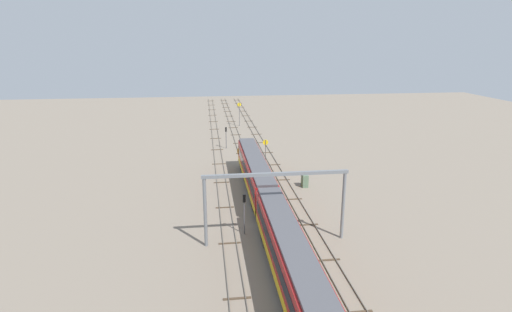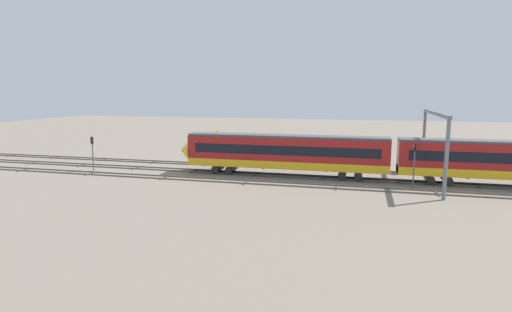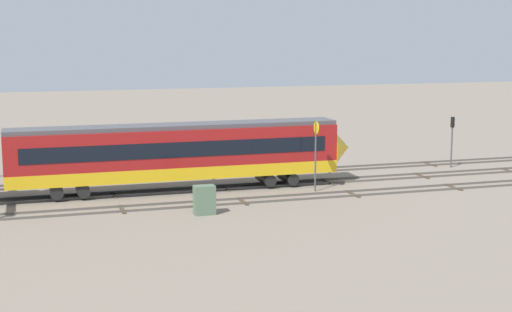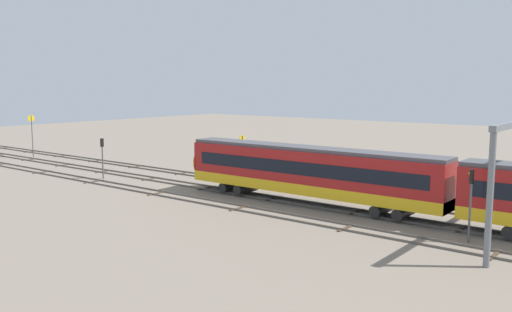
# 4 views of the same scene
# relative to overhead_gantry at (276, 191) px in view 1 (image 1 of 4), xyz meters

# --- Properties ---
(ground_plane) EXTENTS (205.22, 205.22, 0.00)m
(ground_plane) POSITION_rel_overhead_gantry_xyz_m (20.10, 0.18, -5.88)
(ground_plane) COLOR gray
(track_near_foreground) EXTENTS (189.22, 2.40, 0.16)m
(track_near_foreground) POSITION_rel_overhead_gantry_xyz_m (20.10, -4.61, -5.81)
(track_near_foreground) COLOR #59544C
(track_near_foreground) RESTS_ON ground
(track_with_train) EXTENTS (189.22, 2.40, 0.16)m
(track_with_train) POSITION_rel_overhead_gantry_xyz_m (20.10, 0.18, -5.81)
(track_with_train) COLOR #59544C
(track_with_train) RESTS_ON ground
(track_middle) EXTENTS (189.22, 2.40, 0.16)m
(track_middle) POSITION_rel_overhead_gantry_xyz_m (20.10, 4.96, -5.81)
(track_middle) COLOR #59544C
(track_middle) RESTS_ON ground
(overhead_gantry) EXTENTS (0.40, 15.54, 7.94)m
(overhead_gantry) POSITION_rel_overhead_gantry_xyz_m (0.00, 0.00, 0.00)
(overhead_gantry) COLOR slate
(overhead_gantry) RESTS_ON ground
(speed_sign_near_foreground) EXTENTS (0.14, 0.92, 5.15)m
(speed_sign_near_foreground) POSITION_rel_overhead_gantry_xyz_m (26.17, -2.79, -2.53)
(speed_sign_near_foreground) COLOR #4C4C51
(speed_sign_near_foreground) RESTS_ON ground
(speed_sign_mid_trackside) EXTENTS (0.14, 0.94, 5.96)m
(speed_sign_mid_trackside) POSITION_rel_overhead_gantry_xyz_m (63.59, -1.59, -2.04)
(speed_sign_mid_trackside) COLOR #4C4C51
(speed_sign_mid_trackside) RESTS_ON ground
(signal_light_trackside_approach) EXTENTS (0.31, 0.32, 4.39)m
(signal_light_trackside_approach) POSITION_rel_overhead_gantry_xyz_m (41.04, 3.06, -3.00)
(signal_light_trackside_approach) COLOR #4C4C51
(signal_light_trackside_approach) RESTS_ON ground
(signal_light_trackside_departure) EXTENTS (0.31, 0.32, 4.78)m
(signal_light_trackside_departure) POSITION_rel_overhead_gantry_xyz_m (2.27, 3.15, -2.77)
(signal_light_trackside_departure) COLOR #4C4C51
(signal_light_trackside_departure) RESTS_ON ground
(relay_cabinet) EXTENTS (1.37, 0.84, 1.87)m
(relay_cabinet) POSITION_rel_overhead_gantry_xyz_m (16.77, -7.37, -4.94)
(relay_cabinet) COLOR #597259
(relay_cabinet) RESTS_ON ground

